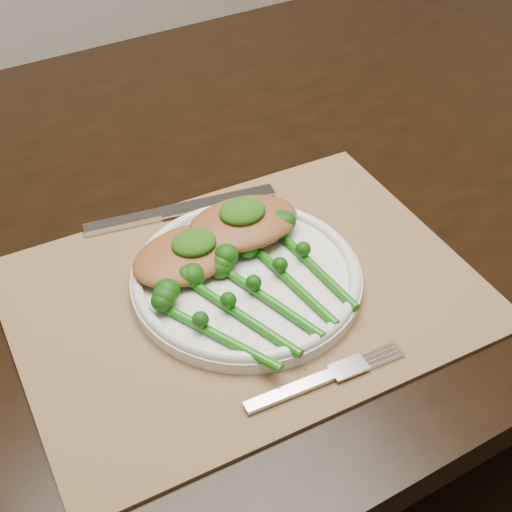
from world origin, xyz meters
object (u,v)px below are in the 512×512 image
dinner_plate (246,277)px  chicken_fillet_left (186,254)px  broccolini_bundle (269,300)px  dining_table (244,364)px  placemat (245,293)px

dinner_plate → chicken_fillet_left: bearing=135.8°
dinner_plate → broccolini_bundle: 0.05m
dining_table → dinner_plate: size_ratio=6.59×
dining_table → chicken_fillet_left: chicken_fillet_left is taller
dinner_plate → dining_table: bearing=64.1°
placemat → dinner_plate: (0.01, 0.01, 0.01)m
placemat → broccolini_bundle: broccolini_bundle is taller
placemat → broccolini_bundle: bearing=-77.8°
broccolini_bundle → dinner_plate: bearing=74.2°
chicken_fillet_left → placemat: bearing=-63.8°
dining_table → chicken_fillet_left: size_ratio=13.05×
placemat → chicken_fillet_left: (-0.04, 0.06, 0.03)m
placemat → dinner_plate: size_ratio=1.95×
dining_table → placemat: size_ratio=3.39×
placemat → broccolini_bundle: (0.01, -0.04, 0.02)m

